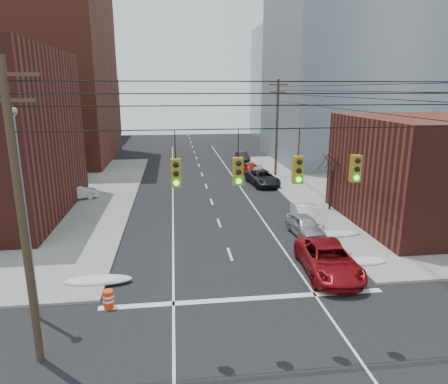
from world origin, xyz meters
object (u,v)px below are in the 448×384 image
object	(u,v)px
parked_car_e	(251,169)
lot_car_d	(38,185)
parked_car_d	(260,174)
parked_car_f	(242,156)
parked_car_c	(263,178)
lot_car_b	(59,191)
red_pickup	(328,260)
construction_barrel	(108,299)
parked_car_b	(306,216)
parked_car_a	(305,226)
lot_car_a	(76,193)

from	to	relation	value
parked_car_e	lot_car_d	size ratio (longest dim) A/B	1.06
parked_car_d	parked_car_f	distance (m)	12.15
parked_car_c	lot_car_b	xyz separation A→B (m)	(-19.84, -3.63, 0.11)
red_pickup	parked_car_e	world-z (taller)	red_pickup
parked_car_d	lot_car_b	distance (m)	21.13
parked_car_f	lot_car_b	distance (m)	27.45
lot_car_d	construction_barrel	size ratio (longest dim) A/B	4.74
parked_car_b	parked_car_d	bearing A→B (deg)	95.65
parked_car_e	lot_car_d	bearing A→B (deg)	-171.21
parked_car_d	lot_car_b	size ratio (longest dim) A/B	0.83
parked_car_a	parked_car_b	size ratio (longest dim) A/B	0.92
parked_car_c	lot_car_d	bearing A→B (deg)	175.05
parked_car_b	parked_car_e	size ratio (longest dim) A/B	1.04
parked_car_a	lot_car_b	xyz separation A→B (m)	(-19.45, 11.57, 0.15)
red_pickup	parked_car_c	bearing A→B (deg)	90.99
parked_car_b	parked_car_f	xyz separation A→B (m)	(0.00, 28.21, -0.13)
parked_car_e	parked_car_b	bearing A→B (deg)	-93.17
red_pickup	parked_car_b	distance (m)	7.94
red_pickup	lot_car_b	world-z (taller)	red_pickup
red_pickup	parked_car_f	xyz separation A→B (m)	(1.37, 36.04, -0.19)
red_pickup	parked_car_b	bearing A→B (deg)	83.79
parked_car_b	lot_car_b	distance (m)	22.39
parked_car_a	parked_car_f	xyz separation A→B (m)	(0.76, 30.15, -0.10)
parked_car_a	lot_car_d	size ratio (longest dim) A/B	1.02
red_pickup	construction_barrel	bearing A→B (deg)	-165.44
red_pickup	parked_car_e	distance (m)	26.06
red_pickup	parked_car_f	distance (m)	36.06
parked_car_b	parked_car_e	distance (m)	18.24
parked_car_a	parked_car_b	bearing A→B (deg)	63.90
lot_car_a	lot_car_d	size ratio (longest dim) A/B	0.92
parked_car_b	red_pickup	bearing A→B (deg)	-94.56
red_pickup	parked_car_b	xyz separation A→B (m)	(1.37, 7.82, -0.06)
parked_car_c	construction_barrel	xyz separation A→B (m)	(-12.53, -23.30, -0.31)
parked_car_f	lot_car_b	bearing A→B (deg)	-142.89
lot_car_d	parked_car_c	bearing A→B (deg)	-91.92
parked_car_a	lot_car_a	bearing A→B (deg)	143.01
parked_car_f	lot_car_d	xyz separation A→B (m)	(-22.97, -15.56, 0.23)
parked_car_a	parked_car_e	distance (m)	20.17
parked_car_a	parked_car_d	size ratio (longest dim) A/B	0.97
parked_car_e	red_pickup	bearing A→B (deg)	-96.80
parked_car_c	lot_car_a	distance (m)	18.69
lot_car_b	parked_car_e	bearing A→B (deg)	-89.02
parked_car_e	lot_car_a	xyz separation A→B (m)	(-17.98, -8.92, 0.03)
lot_car_a	lot_car_b	size ratio (longest dim) A/B	0.74
lot_car_a	construction_barrel	xyz separation A→B (m)	(5.73, -19.34, -0.33)
lot_car_a	parked_car_c	bearing A→B (deg)	-98.15
parked_car_a	parked_car_f	bearing A→B (deg)	83.74
parked_car_f	lot_car_a	size ratio (longest dim) A/B	0.99
parked_car_a	lot_car_d	distance (m)	26.58
parked_car_f	construction_barrel	xyz separation A→B (m)	(-12.90, -38.25, -0.17)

